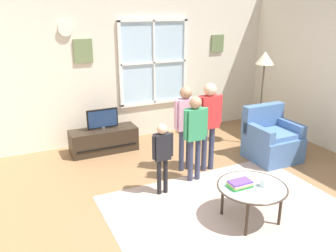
% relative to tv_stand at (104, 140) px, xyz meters
% --- Properties ---
extents(ground_plane, '(6.55, 6.81, 0.02)m').
position_rel_tv_stand_xyz_m(ground_plane, '(0.63, -2.63, -0.22)').
color(ground_plane, olive).
extents(back_wall, '(5.95, 0.17, 2.82)m').
position_rel_tv_stand_xyz_m(back_wall, '(0.65, 0.53, 1.21)').
color(back_wall, beige).
rests_on(back_wall, ground_plane).
extents(area_rug, '(2.91, 2.28, 0.01)m').
position_rel_tv_stand_xyz_m(area_rug, '(0.87, -2.61, -0.20)').
color(area_rug, tan).
rests_on(area_rug, ground_plane).
extents(tv_stand, '(1.15, 0.43, 0.41)m').
position_rel_tv_stand_xyz_m(tv_stand, '(0.00, 0.00, 0.00)').
color(tv_stand, '#2D2319').
rests_on(tv_stand, ground_plane).
extents(television, '(0.53, 0.08, 0.36)m').
position_rel_tv_stand_xyz_m(television, '(0.00, -0.00, 0.40)').
color(television, '#4C4C4C').
rests_on(television, tv_stand).
extents(armchair, '(0.76, 0.74, 0.87)m').
position_rel_tv_stand_xyz_m(armchair, '(2.42, -1.50, 0.12)').
color(armchair, '#476B9E').
rests_on(armchair, ground_plane).
extents(coffee_table, '(0.82, 0.82, 0.45)m').
position_rel_tv_stand_xyz_m(coffee_table, '(0.99, -2.79, 0.21)').
color(coffee_table, '#99B2B7').
rests_on(coffee_table, ground_plane).
extents(book_stack, '(0.27, 0.18, 0.07)m').
position_rel_tv_stand_xyz_m(book_stack, '(0.85, -2.74, 0.28)').
color(book_stack, green).
rests_on(book_stack, coffee_table).
extents(cup, '(0.09, 0.09, 0.10)m').
position_rel_tv_stand_xyz_m(cup, '(1.11, -2.85, 0.29)').
color(cup, white).
rests_on(cup, coffee_table).
extents(remote_near_books, '(0.06, 0.14, 0.02)m').
position_rel_tv_stand_xyz_m(remote_near_books, '(0.95, -2.68, 0.25)').
color(remote_near_books, black).
rests_on(remote_near_books, coffee_table).
extents(person_black_shirt, '(0.30, 0.14, 1.00)m').
position_rel_tv_stand_xyz_m(person_black_shirt, '(0.31, -1.78, 0.42)').
color(person_black_shirt, black).
rests_on(person_black_shirt, ground_plane).
extents(person_pink_shirt, '(0.40, 0.18, 1.32)m').
position_rel_tv_stand_xyz_m(person_pink_shirt, '(0.93, -1.26, 0.62)').
color(person_pink_shirt, '#333851').
rests_on(person_pink_shirt, ground_plane).
extents(person_green_shirt, '(0.38, 0.17, 1.26)m').
position_rel_tv_stand_xyz_m(person_green_shirt, '(0.89, -1.62, 0.58)').
color(person_green_shirt, '#333851').
rests_on(person_green_shirt, ground_plane).
extents(person_red_shirt, '(0.41, 0.19, 1.37)m').
position_rel_tv_stand_xyz_m(person_red_shirt, '(1.25, -1.40, 0.65)').
color(person_red_shirt, '#333851').
rests_on(person_red_shirt, ground_plane).
extents(potted_plant_by_window, '(0.37, 0.37, 0.76)m').
position_rel_tv_stand_xyz_m(potted_plant_by_window, '(2.00, 0.05, 0.24)').
color(potted_plant_by_window, '#4C565B').
rests_on(potted_plant_by_window, ground_plane).
extents(floor_lamp, '(0.32, 0.32, 1.70)m').
position_rel_tv_stand_xyz_m(floor_lamp, '(2.66, -0.89, 1.21)').
color(floor_lamp, black).
rests_on(floor_lamp, ground_plane).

